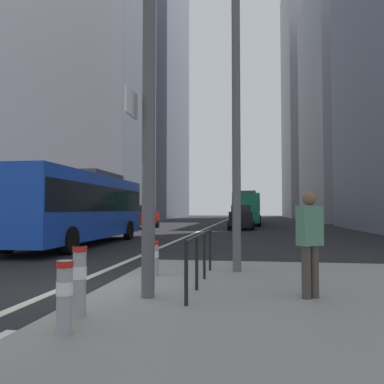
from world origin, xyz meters
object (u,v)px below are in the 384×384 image
Objects in this scene: car_receding_near at (252,214)px; car_receding_far at (241,217)px; bollard_back at (154,256)px; bollard_left at (64,293)px; city_bus_red_receding at (247,207)px; city_bus_blue_oncoming at (80,204)px; traffic_signal_gantry at (21,65)px; car_oncoming_mid at (142,217)px; bollard_right at (79,277)px; pedestrian_waiting at (310,238)px; street_lamp_post at (236,55)px.

car_receding_near is 21.44m from car_receding_far.
car_receding_near reaches higher than bollard_back.
city_bus_red_receding is at bearing 87.30° from bollard_left.
bollard_back is at bearing 89.31° from bollard_left.
traffic_signal_gantry is (3.58, -10.54, 2.31)m from city_bus_blue_oncoming.
city_bus_blue_oncoming is 37.64m from car_receding_near.
bollard_back is (6.97, -24.05, -0.42)m from car_oncoming_mid.
bollard_back is (1.91, 2.15, -3.58)m from traffic_signal_gantry.
car_receding_near is at bearing 87.41° from bollard_left.
traffic_signal_gantry reaches higher than car_oncoming_mid.
city_bus_blue_oncoming reaches higher than bollard_left.
bollard_back is (0.21, 3.40, -0.10)m from bollard_right.
traffic_signal_gantry is 3.95× the size of pedestrian_waiting.
bollard_left is (-1.37, -27.99, -0.37)m from car_receding_far.
traffic_signal_gantry is (-3.64, -35.58, 2.31)m from city_bus_red_receding.
bollard_back is (0.05, 4.17, -0.05)m from bollard_left.
car_receding_far is 0.64× the size of traffic_signal_gantry.
bollard_back is 0.43× the size of pedestrian_waiting.
car_oncoming_mid is 27.74m from pedestrian_waiting.
city_bus_red_receding is 1.40× the size of street_lamp_post.
car_oncoming_mid is 23.08m from car_receding_near.
city_bus_red_receding is at bearing 47.17° from car_oncoming_mid.
street_lamp_post is at bearing -69.35° from car_oncoming_mid.
bollard_back is at bearing -93.17° from car_receding_far.
bollard_back is at bearing -73.84° from car_oncoming_mid.
bollard_right is 1.26× the size of bollard_back.
city_bus_red_receding is 1.62× the size of traffic_signal_gantry.
bollard_right reaches higher than bollard_back.
bollard_left is at bearing -92.59° from car_receding_near.
car_receding_near is (7.68, 36.84, -0.85)m from city_bus_blue_oncoming.
traffic_signal_gantry reaches higher than bollard_right.
city_bus_blue_oncoming is 1.00× the size of city_bus_red_receding.
city_bus_red_receding is 2.59× the size of car_receding_near.
traffic_signal_gantry is at bearing -97.10° from car_receding_far.
car_receding_far is at bearing 82.90° from traffic_signal_gantry.
traffic_signal_gantry reaches higher than pedestrian_waiting.
street_lamp_post is 7.09m from bollard_left.
car_receding_near is 0.54× the size of street_lamp_post.
bollard_right is 3.66m from pedestrian_waiting.
city_bus_blue_oncoming is 10.12m from bollard_back.
street_lamp_post is (0.45, -22.96, 4.29)m from car_receding_far.
car_oncoming_mid is (-8.69, -9.38, -0.85)m from city_bus_red_receding.
car_receding_near is 0.97× the size of car_receding_far.
city_bus_blue_oncoming reaches higher than car_receding_near.
traffic_signal_gantry is 4.47m from bollard_left.
traffic_signal_gantry is at bearing -131.74° from bollard_back.
traffic_signal_gantry is 7.28× the size of bollard_right.
street_lamp_post is 5.11m from bollard_back.
city_bus_blue_oncoming reaches higher than car_oncoming_mid.
traffic_signal_gantry is at bearing -140.73° from street_lamp_post.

